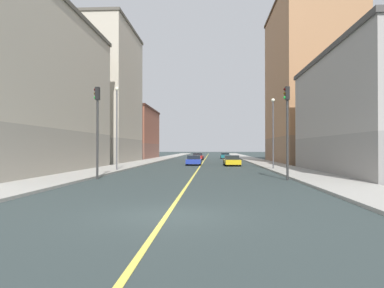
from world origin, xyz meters
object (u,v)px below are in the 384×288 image
(car_teal, at_px, (225,156))
(street_lamp_right_near, at_px, (117,120))
(car_yellow, at_px, (232,161))
(car_blue, at_px, (194,160))
(building_right_midblock, at_px, (100,95))
(building_right_corner, at_px, (18,90))
(traffic_light_left_near, at_px, (287,120))
(building_left_near, at_px, (384,113))
(traffic_light_right_near, at_px, (97,120))
(car_red, at_px, (198,156))
(building_right_distant, at_px, (129,134))
(building_left_mid, at_px, (309,83))
(street_lamp_left_near, at_px, (273,126))

(car_teal, bearing_deg, street_lamp_right_near, -105.71)
(car_yellow, height_order, car_blue, car_yellow)
(building_right_midblock, bearing_deg, street_lamp_right_near, -68.67)
(building_right_corner, distance_m, car_teal, 48.84)
(car_blue, bearing_deg, traffic_light_left_near, -70.80)
(traffic_light_left_near, bearing_deg, building_left_near, 33.52)
(traffic_light_right_near, bearing_deg, car_red, 82.87)
(street_lamp_right_near, height_order, car_blue, street_lamp_right_near)
(building_right_corner, bearing_deg, car_red, 68.35)
(building_right_distant, xyz_separation_m, traffic_light_right_near, (9.14, -48.95, -1.01))
(building_left_near, distance_m, building_left_mid, 24.43)
(car_red, bearing_deg, street_lamp_left_near, -74.15)
(traffic_light_right_near, relative_size, street_lamp_left_near, 0.92)
(street_lamp_left_near, xyz_separation_m, car_blue, (-8.46, 9.53, -3.80))
(traffic_light_right_near, height_order, street_lamp_left_near, street_lamp_left_near)
(building_right_corner, xyz_separation_m, building_right_distant, (0.00, 42.68, -2.20))
(building_left_mid, xyz_separation_m, car_teal, (-11.61, 20.85, -11.26))
(car_red, xyz_separation_m, car_blue, (0.32, -21.40, -0.02))
(car_yellow, distance_m, car_blue, 4.94)
(car_red, bearing_deg, traffic_light_right_near, -97.13)
(building_left_mid, distance_m, car_red, 24.25)
(building_right_midblock, relative_size, street_lamp_left_near, 2.94)
(car_teal, bearing_deg, building_right_midblock, -133.89)
(building_left_mid, relative_size, street_lamp_left_near, 3.38)
(building_right_corner, height_order, building_right_distant, building_right_corner)
(building_right_midblock, bearing_deg, building_right_distant, 90.00)
(car_yellow, height_order, car_red, car_yellow)
(street_lamp_right_near, bearing_deg, building_right_distant, 101.51)
(building_left_near, bearing_deg, building_right_distant, 126.24)
(traffic_light_left_near, distance_m, street_lamp_left_near, 11.88)
(building_left_mid, height_order, car_red, building_left_mid)
(building_right_corner, height_order, car_red, building_right_corner)
(building_right_corner, distance_m, street_lamp_right_near, 8.93)
(building_left_near, bearing_deg, car_teal, 104.67)
(car_teal, bearing_deg, building_left_near, -75.33)
(traffic_light_right_near, height_order, car_blue, traffic_light_right_near)
(street_lamp_right_near, bearing_deg, building_left_near, -6.96)
(building_left_near, xyz_separation_m, building_right_midblock, (-31.42, 23.72, 5.22))
(street_lamp_left_near, bearing_deg, building_left_near, -35.24)
(traffic_light_right_near, xyz_separation_m, street_lamp_left_near, (14.13, 11.83, 0.27))
(building_left_mid, bearing_deg, car_yellow, -141.30)
(building_right_corner, height_order, street_lamp_right_near, building_right_corner)
(building_right_distant, distance_m, car_red, 16.39)
(street_lamp_left_near, xyz_separation_m, car_yellow, (-3.70, 8.21, -3.79))
(traffic_light_left_near, height_order, car_red, traffic_light_left_near)
(traffic_light_left_near, xyz_separation_m, car_red, (-7.77, 42.77, -3.46))
(street_lamp_right_near, relative_size, car_yellow, 1.80)
(building_right_midblock, height_order, car_teal, building_right_midblock)
(building_left_mid, distance_m, building_right_midblock, 31.46)
(street_lamp_right_near, bearing_deg, street_lamp_left_near, 10.93)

